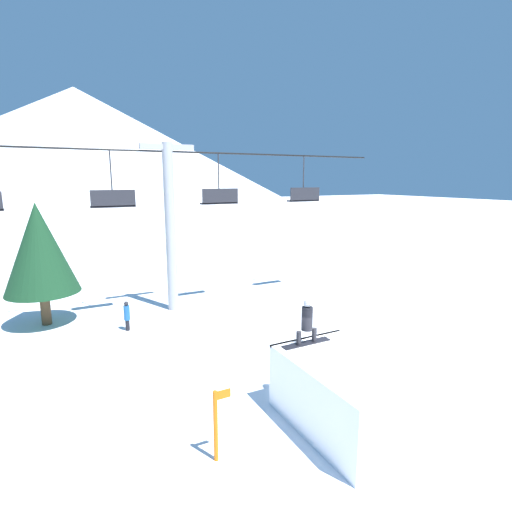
{
  "coord_description": "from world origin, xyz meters",
  "views": [
    {
      "loc": [
        -6.58,
        -7.83,
        6.09
      ],
      "look_at": [
        -0.44,
        3.86,
        3.52
      ],
      "focal_mm": 28.0,
      "sensor_mm": 36.0,
      "label": 1
    }
  ],
  "objects_px": {
    "snow_ramp": "(345,394)",
    "trail_marker": "(216,424)",
    "distant_skier": "(127,315)",
    "pine_tree_near": "(39,249)",
    "snowboarder": "(307,323)"
  },
  "relations": [
    {
      "from": "snow_ramp",
      "to": "trail_marker",
      "type": "bearing_deg",
      "value": 174.2
    },
    {
      "from": "pine_tree_near",
      "to": "distant_skier",
      "type": "distance_m",
      "value": 4.54
    },
    {
      "from": "snowboarder",
      "to": "pine_tree_near",
      "type": "height_order",
      "value": "pine_tree_near"
    },
    {
      "from": "distant_skier",
      "to": "trail_marker",
      "type": "bearing_deg",
      "value": -87.9
    },
    {
      "from": "trail_marker",
      "to": "distant_skier",
      "type": "bearing_deg",
      "value": 92.1
    },
    {
      "from": "snow_ramp",
      "to": "distant_skier",
      "type": "bearing_deg",
      "value": 111.59
    },
    {
      "from": "pine_tree_near",
      "to": "snowboarder",
      "type": "bearing_deg",
      "value": -58.14
    },
    {
      "from": "snow_ramp",
      "to": "trail_marker",
      "type": "height_order",
      "value": "snow_ramp"
    },
    {
      "from": "snow_ramp",
      "to": "distant_skier",
      "type": "height_order",
      "value": "snow_ramp"
    },
    {
      "from": "pine_tree_near",
      "to": "trail_marker",
      "type": "height_order",
      "value": "pine_tree_near"
    },
    {
      "from": "snow_ramp",
      "to": "pine_tree_near",
      "type": "distance_m",
      "value": 13.4
    },
    {
      "from": "trail_marker",
      "to": "pine_tree_near",
      "type": "bearing_deg",
      "value": 106.22
    },
    {
      "from": "snow_ramp",
      "to": "distant_skier",
      "type": "relative_size",
      "value": 2.84
    },
    {
      "from": "pine_tree_near",
      "to": "trail_marker",
      "type": "relative_size",
      "value": 3.13
    },
    {
      "from": "pine_tree_near",
      "to": "distant_skier",
      "type": "bearing_deg",
      "value": -38.58
    }
  ]
}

